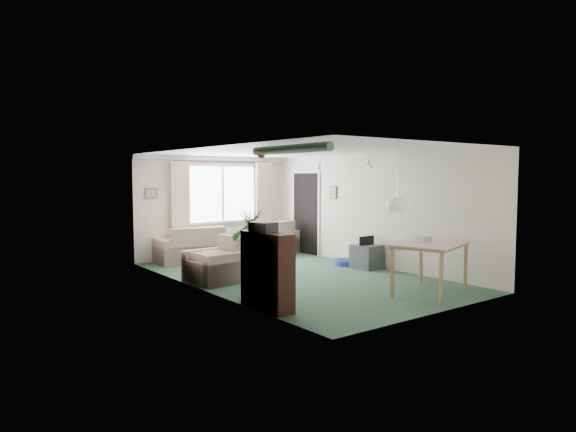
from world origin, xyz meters
TOP-DOWN VIEW (x-y plane):
  - ground at (0.00, 0.00)m, footprint 6.50×6.50m
  - window at (0.20, 3.23)m, footprint 1.80×0.03m
  - curtain_rod at (0.20, 3.15)m, footprint 2.60×0.03m
  - curtain_left at (-0.95, 3.13)m, footprint 0.45×0.08m
  - curtain_right at (1.35, 3.13)m, footprint 0.45×0.08m
  - radiator at (0.20, 3.19)m, footprint 1.20×0.10m
  - doorway at (1.99, 2.20)m, footprint 0.03×0.95m
  - pendant_lamp at (0.20, -2.30)m, footprint 0.36×0.36m
  - tinsel_garland at (-1.92, -2.30)m, footprint 1.60×1.60m
  - bauble_cluster_a at (1.30, 0.90)m, footprint 0.20×0.20m
  - bauble_cluster_b at (1.60, -0.30)m, footprint 0.20×0.20m
  - wall_picture_back at (-1.60, 3.23)m, footprint 0.28×0.03m
  - wall_picture_right at (1.98, 1.20)m, footprint 0.03×0.24m
  - sofa at (-0.84, 2.75)m, footprint 1.67×0.98m
  - armchair_corner at (1.41, 2.73)m, footprint 1.06×1.02m
  - armchair_left at (-1.50, 0.50)m, footprint 0.96×1.00m
  - coffee_table at (0.08, 2.48)m, footprint 1.13×0.84m
  - photo_frame at (0.08, 2.50)m, footprint 0.12×0.03m
  - bookshelf at (-1.84, -1.66)m, footprint 0.34×0.93m
  - hifi_box at (-1.84, -1.57)m, footprint 0.35×0.40m
  - houseplant at (-1.65, -0.94)m, footprint 0.67×0.67m
  - dining_table at (0.88, -2.42)m, footprint 1.54×1.25m
  - gift_box at (0.76, -2.36)m, footprint 0.26×0.20m
  - tv_cube at (1.70, -0.17)m, footprint 0.53×0.57m
  - pet_bed at (1.65, 0.39)m, footprint 0.65×0.65m

SIDE VIEW (x-z plane):
  - ground at x=0.00m, z-range 0.00..0.00m
  - pet_bed at x=1.65m, z-range 0.00..0.12m
  - coffee_table at x=0.08m, z-range 0.00..0.45m
  - tv_cube at x=1.70m, z-range 0.00..0.50m
  - radiator at x=0.20m, z-range 0.12..0.68m
  - sofa at x=-0.84m, z-range 0.00..0.80m
  - armchair_corner at x=1.41m, z-range 0.00..0.82m
  - dining_table at x=0.88m, z-range 0.00..0.83m
  - armchair_left at x=-1.50m, z-range 0.00..0.83m
  - photo_frame at x=0.08m, z-range 0.45..0.61m
  - bookshelf at x=-1.84m, z-range 0.00..1.13m
  - houseplant at x=-1.65m, z-range 0.00..1.47m
  - gift_box at x=0.76m, z-range 0.83..0.95m
  - doorway at x=1.99m, z-range 0.00..2.00m
  - hifi_box at x=-1.84m, z-range 1.13..1.27m
  - curtain_left at x=-0.95m, z-range 0.27..2.27m
  - curtain_right at x=1.35m, z-range 0.27..2.27m
  - pendant_lamp at x=0.20m, z-range 1.30..1.66m
  - window at x=0.20m, z-range 0.85..2.15m
  - wall_picture_back at x=-1.60m, z-range 1.44..1.66m
  - wall_picture_right at x=1.98m, z-range 1.40..1.70m
  - bauble_cluster_a at x=1.30m, z-range 2.12..2.32m
  - bauble_cluster_b at x=1.60m, z-range 2.12..2.32m
  - curtain_rod at x=0.20m, z-range 2.25..2.29m
  - tinsel_garland at x=-1.92m, z-range 2.22..2.34m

